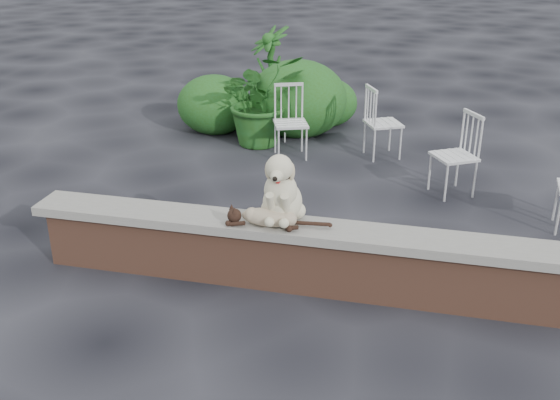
% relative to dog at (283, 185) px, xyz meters
% --- Properties ---
extents(ground, '(60.00, 60.00, 0.00)m').
position_rel_dog_xyz_m(ground, '(0.90, -0.08, -0.90)').
color(ground, black).
rests_on(ground, ground).
extents(brick_wall, '(6.00, 0.30, 0.50)m').
position_rel_dog_xyz_m(brick_wall, '(0.90, -0.08, -0.65)').
color(brick_wall, brown).
rests_on(brick_wall, ground).
extents(capstone, '(6.20, 0.40, 0.08)m').
position_rel_dog_xyz_m(capstone, '(0.90, -0.08, -0.36)').
color(capstone, slate).
rests_on(capstone, brick_wall).
extents(dog, '(0.43, 0.56, 0.63)m').
position_rel_dog_xyz_m(dog, '(0.00, 0.00, 0.00)').
color(dog, beige).
rests_on(dog, capstone).
extents(cat, '(1.03, 0.28, 0.17)m').
position_rel_dog_xyz_m(cat, '(-0.08, -0.15, -0.23)').
color(cat, tan).
rests_on(cat, capstone).
extents(chair_e, '(0.75, 0.75, 0.94)m').
position_rel_dog_xyz_m(chair_e, '(0.55, 3.37, -0.43)').
color(chair_e, white).
rests_on(chair_e, ground).
extents(chair_d, '(0.77, 0.77, 0.94)m').
position_rel_dog_xyz_m(chair_d, '(1.44, 2.30, -0.43)').
color(chair_d, white).
rests_on(chair_d, ground).
extents(chair_a, '(0.72, 0.72, 0.94)m').
position_rel_dog_xyz_m(chair_a, '(-0.61, 3.08, -0.43)').
color(chair_a, white).
rests_on(chair_a, ground).
extents(chair_b, '(0.78, 0.78, 0.94)m').
position_rel_dog_xyz_m(chair_b, '(-0.86, 3.89, -0.43)').
color(chair_b, white).
rests_on(chair_b, ground).
extents(potted_plant_a, '(1.50, 1.46, 1.27)m').
position_rel_dog_xyz_m(potted_plant_a, '(-1.13, 3.51, -0.26)').
color(potted_plant_a, '#224D16').
rests_on(potted_plant_a, ground).
extents(potted_plant_b, '(1.06, 1.06, 1.35)m').
position_rel_dog_xyz_m(potted_plant_b, '(-1.41, 5.16, -0.22)').
color(potted_plant_b, '#224D16').
rests_on(potted_plant_b, ground).
extents(shrubbery, '(2.55, 1.66, 1.12)m').
position_rel_dog_xyz_m(shrubbery, '(-1.01, 4.16, -0.45)').
color(shrubbery, '#224D16').
rests_on(shrubbery, ground).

